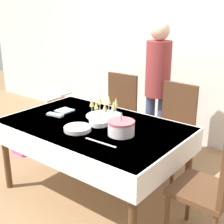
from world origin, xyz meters
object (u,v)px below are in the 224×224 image
at_px(dining_chair_far_left, 117,111).
at_px(dining_chair_right_end, 215,184).
at_px(plate_stack_dessert, 99,123).
at_px(gift_bag, 20,142).
at_px(champagne_tray, 104,108).
at_px(person_standing, 158,80).
at_px(plate_stack_main, 77,129).
at_px(high_chair, 63,107).
at_px(dining_chair_far_right, 173,125).
at_px(birthday_cake, 121,128).

height_order(dining_chair_far_left, dining_chair_right_end, same).
distance_m(plate_stack_dessert, gift_bag, 1.46).
bearing_deg(dining_chair_right_end, champagne_tray, 169.29).
bearing_deg(plate_stack_dessert, person_standing, 89.39).
height_order(champagne_tray, plate_stack_dessert, champagne_tray).
height_order(plate_stack_main, high_chair, plate_stack_main).
bearing_deg(high_chair, gift_bag, -105.00).
height_order(dining_chair_far_left, person_standing, person_standing).
xyz_separation_m(dining_chair_far_right, high_chair, (-1.50, -0.17, -0.06)).
distance_m(plate_stack_dessert, person_standing, 1.03).
distance_m(dining_chair_far_left, high_chair, 0.78).
height_order(champagne_tray, person_standing, person_standing).
distance_m(dining_chair_far_right, person_standing, 0.55).
distance_m(dining_chair_far_right, high_chair, 1.51).
height_order(plate_stack_main, gift_bag, plate_stack_main).
distance_m(dining_chair_far_left, champagne_tray, 0.74).
distance_m(birthday_cake, plate_stack_main, 0.38).
xyz_separation_m(birthday_cake, gift_bag, (-1.63, 0.12, -0.63)).
relative_size(dining_chair_far_right, plate_stack_dessert, 5.60).
xyz_separation_m(champagne_tray, gift_bag, (-1.23, -0.14, -0.65)).
bearing_deg(champagne_tray, plate_stack_main, -83.36).
height_order(dining_chair_far_left, gift_bag, dining_chair_far_left).
relative_size(birthday_cake, plate_stack_dessert, 1.30).
distance_m(dining_chair_far_left, person_standing, 0.62).
bearing_deg(plate_stack_dessert, champagne_tray, 116.84).
height_order(champagne_tray, plate_stack_main, champagne_tray).
relative_size(person_standing, gift_bag, 5.24).
distance_m(champagne_tray, person_standing, 0.82).
bearing_deg(gift_bag, dining_chair_far_left, 39.53).
bearing_deg(gift_bag, birthday_cake, -4.37).
height_order(person_standing, gift_bag, person_standing).
xyz_separation_m(plate_stack_main, gift_bag, (-1.28, 0.28, -0.59)).
height_order(dining_chair_right_end, high_chair, dining_chair_right_end).
bearing_deg(champagne_tray, person_standing, 81.71).
bearing_deg(dining_chair_right_end, high_chair, 163.40).
relative_size(person_standing, high_chair, 2.24).
bearing_deg(person_standing, gift_bag, -145.17).
xyz_separation_m(dining_chair_right_end, champagne_tray, (-1.20, 0.23, 0.26)).
height_order(high_chair, gift_bag, high_chair).
height_order(plate_stack_dessert, high_chair, plate_stack_dessert).
height_order(dining_chair_far_left, plate_stack_main, dining_chair_far_left).
bearing_deg(gift_bag, dining_chair_right_end, -2.06).
relative_size(dining_chair_right_end, gift_bag, 3.22).
xyz_separation_m(champagne_tray, plate_stack_main, (0.05, -0.42, -0.06)).
xyz_separation_m(champagne_tray, person_standing, (0.12, 0.80, 0.15)).
distance_m(dining_chair_far_left, plate_stack_dessert, 0.95).
relative_size(dining_chair_far_left, champagne_tray, 2.75).
relative_size(dining_chair_right_end, champagne_tray, 2.75).
relative_size(dining_chair_far_left, plate_stack_dessert, 5.60).
height_order(dining_chair_right_end, plate_stack_dessert, dining_chair_right_end).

